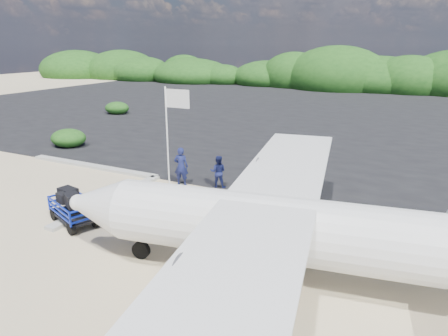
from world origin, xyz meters
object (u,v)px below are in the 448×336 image
at_px(baggage_cart, 75,224).
at_px(signboard, 251,273).
at_px(crew_c, 271,206).
at_px(crew_a, 181,166).
at_px(flagpole, 171,214).
at_px(crew_b, 218,172).

bearing_deg(baggage_cart, signboard, 19.88).
bearing_deg(signboard, crew_c, 106.14).
xyz_separation_m(signboard, crew_a, (-6.34, 6.01, 0.99)).
xyz_separation_m(baggage_cart, signboard, (7.74, -0.22, 0.00)).
xyz_separation_m(flagpole, crew_b, (0.34, 3.77, 0.83)).
xyz_separation_m(crew_b, crew_c, (3.93, -3.22, 0.11)).
distance_m(signboard, crew_b, 7.96).
relative_size(baggage_cart, crew_a, 1.23).
xyz_separation_m(baggage_cart, flagpole, (2.90, 2.51, 0.00)).
height_order(crew_b, crew_c, crew_c).
xyz_separation_m(baggage_cart, crew_c, (7.17, 3.07, 0.93)).
relative_size(baggage_cart, signboard, 1.26).
bearing_deg(signboard, baggage_cart, -175.27).
relative_size(flagpole, signboard, 2.78).
height_order(crew_a, crew_c, crew_a).
height_order(flagpole, crew_a, flagpole).
distance_m(flagpole, crew_a, 3.73).
bearing_deg(signboard, crew_b, 131.04).
height_order(baggage_cart, crew_b, crew_b).
bearing_deg(baggage_cart, crew_b, 84.28).
height_order(signboard, crew_b, crew_b).
distance_m(baggage_cart, crew_a, 6.03).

